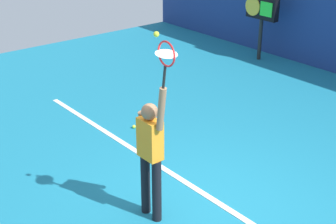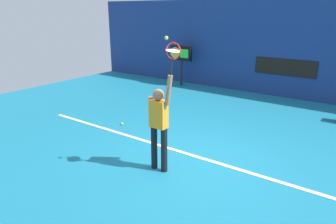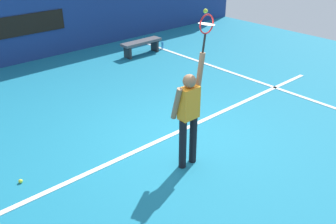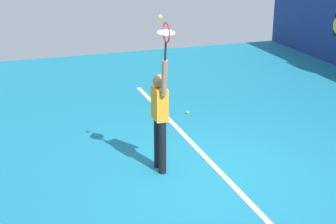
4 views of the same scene
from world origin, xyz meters
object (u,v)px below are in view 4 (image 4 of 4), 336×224
tennis_racket (166,35)px  tennis_player (160,114)px  spare_ball (188,112)px  tennis_ball (160,17)px

tennis_racket → tennis_player: bearing=179.3°
spare_ball → tennis_racket: bearing=-27.6°
tennis_player → tennis_ball: bearing=-15.9°
tennis_player → tennis_racket: size_ratio=3.21×
tennis_racket → spare_ball: (-2.75, 1.43, -2.36)m
tennis_ball → spare_ball: tennis_ball is taller
tennis_racket → spare_ball: tennis_racket is taller
tennis_ball → spare_ball: bearing=150.5°
tennis_ball → spare_ball: (-2.65, 1.50, -2.61)m
tennis_racket → tennis_ball: (-0.10, -0.06, 0.25)m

